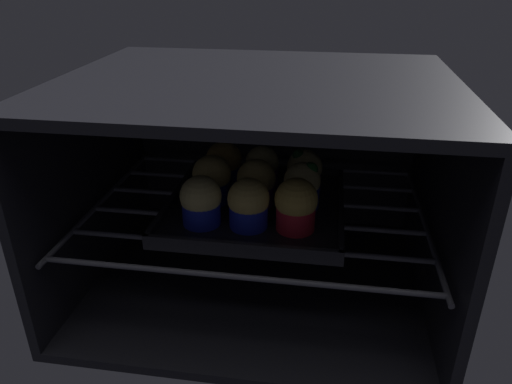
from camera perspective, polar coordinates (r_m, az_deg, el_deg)
The scene contains 12 objects.
oven_cavity at distance 82.74cm, azimuth 0.56°, elevation 1.36°, with size 59.00×47.00×37.00cm.
oven_rack at distance 80.49cm, azimuth 0.11°, elevation -2.09°, with size 54.80×42.00×0.80cm.
baking_tray at distance 79.06cm, azimuth 0.00°, elevation -1.74°, with size 28.25×28.25×2.20cm.
muffin_row0_col0 at distance 72.07cm, azimuth -6.53°, elevation -1.12°, with size 6.26×6.26×7.69cm.
muffin_row0_col1 at distance 70.79cm, azimuth -0.57°, elevation -1.48°, with size 6.24×6.24×7.67cm.
muffin_row0_col2 at distance 70.24cm, azimuth 4.76°, elevation -1.58°, with size 6.34×6.34×8.05cm.
muffin_row1_col0 at distance 78.58cm, azimuth -5.25°, elevation 1.47°, with size 6.30×6.30×7.94cm.
muffin_row1_col1 at distance 77.42cm, azimuth -0.19°, elevation 1.04°, with size 6.29×6.29×7.66cm.
muffin_row1_col2 at distance 76.88cm, azimuth 5.49°, elevation 0.74°, with size 5.90×5.90×7.68cm.
muffin_row2_col0 at distance 84.46cm, azimuth -3.82°, elevation 3.29°, with size 6.28×6.28×7.85cm.
muffin_row2_col1 at distance 83.34cm, azimuth 0.83°, elevation 2.84°, with size 5.77×5.77×7.48cm.
muffin_row2_col2 at distance 82.79cm, azimuth 5.73°, elevation 2.46°, with size 6.07×6.07×7.49cm.
Camera 1 is at (10.66, -48.16, 51.59)cm, focal length 33.80 mm.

